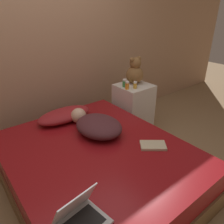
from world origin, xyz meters
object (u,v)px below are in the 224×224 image
Objects in this scene: book at (153,145)px; bottle_green at (125,83)px; pillow at (64,115)px; teddy_bear at (135,72)px; person_lying at (96,125)px; laptop at (80,217)px; bottle_amber at (135,85)px; bottle_orange at (127,85)px.

bottle_green is at bearing 63.76° from book.
pillow is 1.13m from teddy_bear.
person_lying is 2.54× the size of book.
bottle_green reaches higher than laptop.
book is (-0.53, -0.82, -0.26)m from bottle_amber.
teddy_bear is 3.49× the size of bottle_green.
laptop is at bearing -143.93° from bottle_amber.
person_lying is 2.19× the size of laptop.
person_lying is 1.95× the size of teddy_bear.
pillow is 0.90× the size of person_lying.
person_lying is 1.08m from laptop.
person_lying is at bearing -156.17° from bottle_orange.
laptop is at bearing -113.62° from pillow.
book is (0.41, -1.00, -0.05)m from pillow.
teddy_bear is at bearing -1.22° from pillow.
pillow is at bearing 169.16° from bottle_amber.
teddy_bear is at bearing 25.43° from bottle_orange.
pillow is 7.05× the size of bottle_amber.
bottle_amber is at bearing -10.84° from pillow.
teddy_bear is 0.24m from bottle_amber.
bottle_amber reaches higher than person_lying.
bottle_green is (-0.21, -0.03, -0.11)m from teddy_bear.
pillow is 0.88m from bottle_orange.
teddy_bear is at bearing 55.35° from book.
teddy_bear is 0.23m from bottle_green.
bottle_green is 0.15m from bottle_amber.
bottle_amber reaches higher than pillow.
bottle_green reaches higher than bottle_amber.
laptop is 1.00m from book.
person_lying is at bearing -72.39° from pillow.
bottle_green is 0.98× the size of bottle_orange.
teddy_bear is (1.08, -0.02, 0.32)m from pillow.
pillow is at bearing 176.83° from bottle_green.
person_lying is 7.84× the size of bottle_amber.
book is (-0.43, -0.86, -0.27)m from bottle_orange.
teddy_bear is 3.41× the size of bottle_orange.
person_lying is 0.79m from bottle_orange.
bottle_orange is (0.84, -0.14, 0.22)m from pillow.
bottle_amber is 0.32× the size of book.
person_lying is (0.14, -0.45, 0.02)m from pillow.
bottle_green is at bearing -172.96° from teddy_bear.
laptop is 1.86m from bottle_amber.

